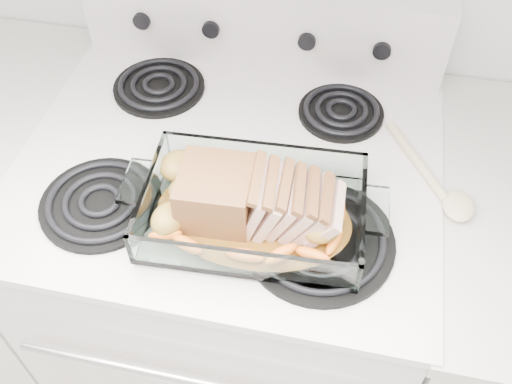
# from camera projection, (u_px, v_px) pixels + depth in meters

# --- Properties ---
(electric_range) EXTENTS (0.78, 0.70, 1.12)m
(electric_range) POSITION_uv_depth(u_px,v_px,m) (236.00, 283.00, 1.41)
(electric_range) COLOR silver
(electric_range) RESTS_ON ground
(baking_dish) EXTENTS (0.36, 0.23, 0.07)m
(baking_dish) POSITION_uv_depth(u_px,v_px,m) (253.00, 212.00, 0.94)
(baking_dish) COLOR silver
(baking_dish) RESTS_ON electric_range
(pork_roast) EXTENTS (0.26, 0.12, 0.09)m
(pork_roast) POSITION_uv_depth(u_px,v_px,m) (244.00, 198.00, 0.92)
(pork_roast) COLOR brown
(pork_roast) RESTS_ON baking_dish
(roast_vegetables) EXTENTS (0.37, 0.20, 0.05)m
(roast_vegetables) POSITION_uv_depth(u_px,v_px,m) (256.00, 191.00, 0.96)
(roast_vegetables) COLOR orange
(roast_vegetables) RESTS_ON baking_dish
(wooden_spoon) EXTENTS (0.16, 0.22, 0.02)m
(wooden_spoon) POSITION_uv_depth(u_px,v_px,m) (440.00, 185.00, 1.00)
(wooden_spoon) COLOR beige
(wooden_spoon) RESTS_ON electric_range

